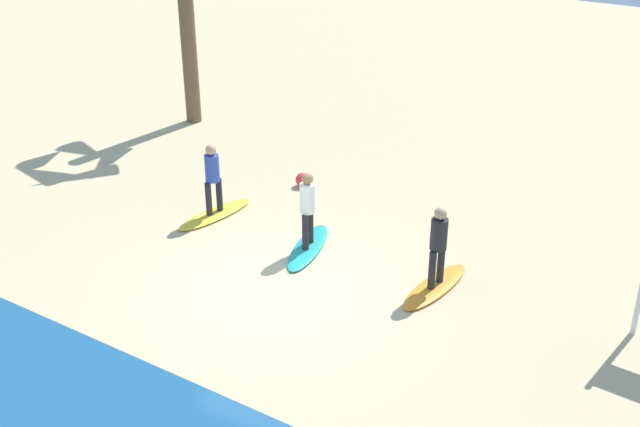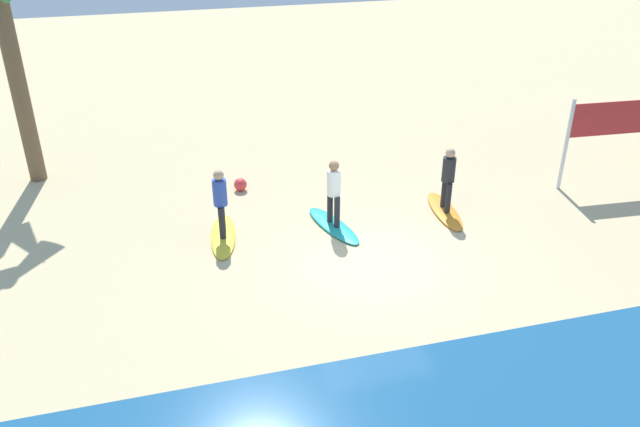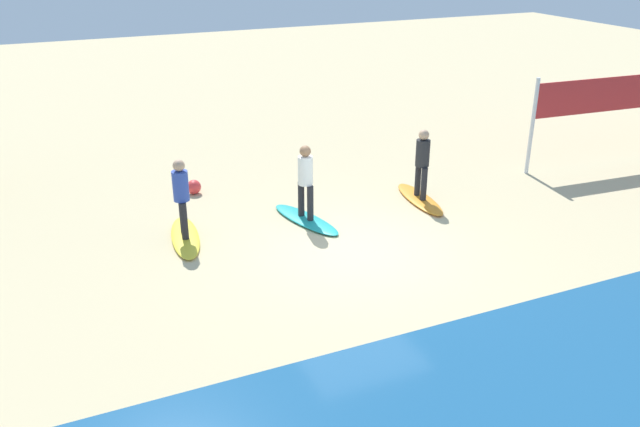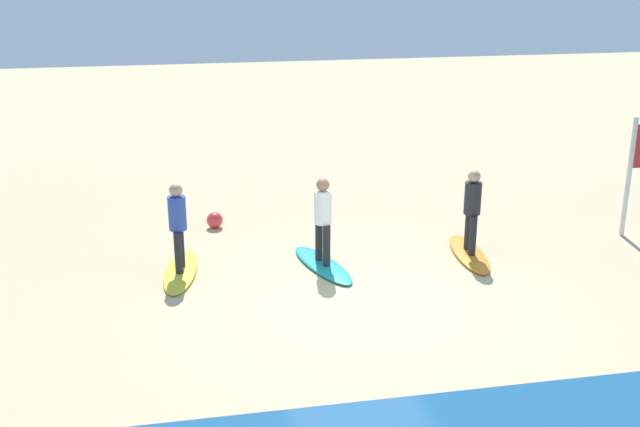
% 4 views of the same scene
% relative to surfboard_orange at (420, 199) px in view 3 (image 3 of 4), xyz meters
% --- Properties ---
extents(ground_plane, '(60.00, 60.00, 0.00)m').
position_rel_surfboard_orange_xyz_m(ground_plane, '(2.53, 1.70, -0.04)').
color(ground_plane, '#CCB789').
extents(surfboard_orange, '(0.77, 2.15, 0.09)m').
position_rel_surfboard_orange_xyz_m(surfboard_orange, '(0.00, 0.00, 0.00)').
color(surfboard_orange, orange).
rests_on(surfboard_orange, ground).
extents(surfer_orange, '(0.32, 0.46, 1.64)m').
position_rel_surfboard_orange_xyz_m(surfer_orange, '(0.00, 0.00, 0.99)').
color(surfer_orange, '#232328').
rests_on(surfer_orange, surfboard_orange).
extents(surfboard_teal, '(1.09, 2.17, 0.09)m').
position_rel_surfboard_orange_xyz_m(surfboard_teal, '(2.90, -0.00, 0.00)').
color(surfboard_teal, teal).
rests_on(surfboard_teal, ground).
extents(surfer_teal, '(0.32, 0.45, 1.64)m').
position_rel_surfboard_orange_xyz_m(surfer_teal, '(2.90, -0.00, 0.99)').
color(surfer_teal, '#232328').
rests_on(surfer_teal, surfboard_teal).
extents(surfboard_yellow, '(0.86, 2.16, 0.09)m').
position_rel_surfboard_orange_xyz_m(surfboard_yellow, '(5.53, -0.18, 0.00)').
color(surfboard_yellow, yellow).
rests_on(surfboard_yellow, ground).
extents(surfer_yellow, '(0.32, 0.46, 1.64)m').
position_rel_surfboard_orange_xyz_m(surfer_yellow, '(5.53, -0.18, 0.99)').
color(surfer_yellow, '#232328').
rests_on(surfer_yellow, surfboard_yellow).
extents(beach_ball, '(0.35, 0.35, 0.35)m').
position_rel_surfboard_orange_xyz_m(beach_ball, '(4.74, -2.59, 0.13)').
color(beach_ball, '#E53838').
rests_on(beach_ball, ground).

